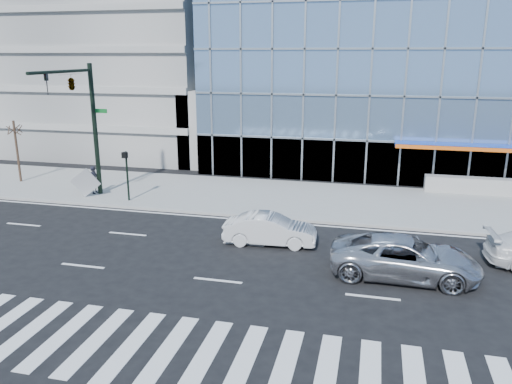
% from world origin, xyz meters
% --- Properties ---
extents(ground, '(160.00, 160.00, 0.00)m').
position_xyz_m(ground, '(0.00, 0.00, 0.00)').
color(ground, black).
rests_on(ground, ground).
extents(sidewalk, '(120.00, 8.00, 0.15)m').
position_xyz_m(sidewalk, '(0.00, 8.00, 0.07)').
color(sidewalk, gray).
rests_on(sidewalk, ground).
extents(theatre_building, '(42.00, 26.00, 15.00)m').
position_xyz_m(theatre_building, '(14.00, 26.00, 7.50)').
color(theatre_building, '#7094BC').
rests_on(theatre_building, ground).
extents(parking_garage, '(24.00, 24.00, 20.00)m').
position_xyz_m(parking_garage, '(-20.00, 26.00, 10.00)').
color(parking_garage, gray).
rests_on(parking_garage, ground).
extents(ramp_block, '(6.00, 8.00, 6.00)m').
position_xyz_m(ramp_block, '(-6.00, 18.00, 3.00)').
color(ramp_block, gray).
rests_on(ramp_block, ground).
extents(traffic_signal, '(1.14, 5.74, 8.00)m').
position_xyz_m(traffic_signal, '(-11.00, 4.57, 6.16)').
color(traffic_signal, black).
rests_on(traffic_signal, sidewalk).
extents(ped_signal_post, '(0.30, 0.33, 3.00)m').
position_xyz_m(ped_signal_post, '(-8.50, 4.94, 2.14)').
color(ped_signal_post, black).
rests_on(ped_signal_post, sidewalk).
extents(street_tree_near, '(1.10, 1.10, 4.23)m').
position_xyz_m(street_tree_near, '(-18.00, 7.50, 3.78)').
color(street_tree_near, '#332319').
rests_on(street_tree_near, sidewalk).
extents(silver_suv, '(5.93, 2.83, 1.63)m').
position_xyz_m(silver_suv, '(7.18, -1.87, 0.82)').
color(silver_suv, '#B9B9BE').
rests_on(silver_suv, ground).
extents(white_sedan, '(4.43, 1.80, 1.43)m').
position_xyz_m(white_sedan, '(1.18, 0.38, 0.71)').
color(white_sedan, silver).
rests_on(white_sedan, ground).
extents(pedestrian, '(0.44, 0.65, 1.74)m').
position_xyz_m(pedestrian, '(-11.35, 5.99, 1.02)').
color(pedestrian, black).
rests_on(pedestrian, sidewalk).
extents(tilted_panel, '(1.75, 0.63, 1.83)m').
position_xyz_m(tilted_panel, '(-11.38, 5.06, 1.06)').
color(tilted_panel, '#A4A4A4').
rests_on(tilted_panel, sidewalk).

